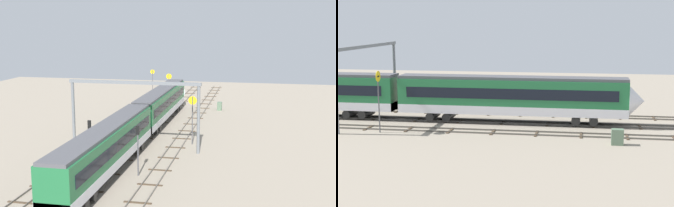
# 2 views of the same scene
# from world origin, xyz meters

# --- Properties ---
(ground_plane) EXTENTS (101.01, 101.01, 0.00)m
(ground_plane) POSITION_xyz_m (0.00, 0.00, 0.00)
(ground_plane) COLOR gray
(track_near_foreground) EXTENTS (85.01, 2.40, 0.16)m
(track_near_foreground) POSITION_xyz_m (0.00, -4.75, 0.07)
(track_near_foreground) COLOR #59544C
(track_near_foreground) RESTS_ON ground
(track_with_train) EXTENTS (85.01, 2.40, 0.16)m
(track_with_train) POSITION_xyz_m (-0.00, 0.00, 0.07)
(track_with_train) COLOR #59544C
(track_with_train) RESTS_ON ground
(track_middle) EXTENTS (85.01, 2.40, 0.16)m
(track_middle) POSITION_xyz_m (0.00, 4.75, 0.07)
(track_middle) COLOR #59544C
(track_middle) RESTS_ON ground
(train) EXTENTS (50.40, 3.24, 4.80)m
(train) POSITION_xyz_m (-8.54, 0.00, 2.66)
(train) COLOR #1E6638
(train) RESTS_ON ground
(overhead_gantry) EXTENTS (0.40, 15.65, 8.16)m
(overhead_gantry) POSITION_xyz_m (-12.45, -0.20, 6.03)
(overhead_gantry) COLOR slate
(overhead_gantry) RESTS_ON ground
(speed_sign_near_foreground) EXTENTS (0.14, 1.03, 6.00)m
(speed_sign_near_foreground) POSITION_xyz_m (-8.69, -6.49, 3.94)
(speed_sign_near_foreground) COLOR #4C4C51
(speed_sign_near_foreground) RESTS_ON ground
(relay_cabinet) EXTENTS (1.07, 0.75, 1.40)m
(relay_cabinet) POSITION_xyz_m (13.79, -7.83, 0.70)
(relay_cabinet) COLOR #597259
(relay_cabinet) RESTS_ON ground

